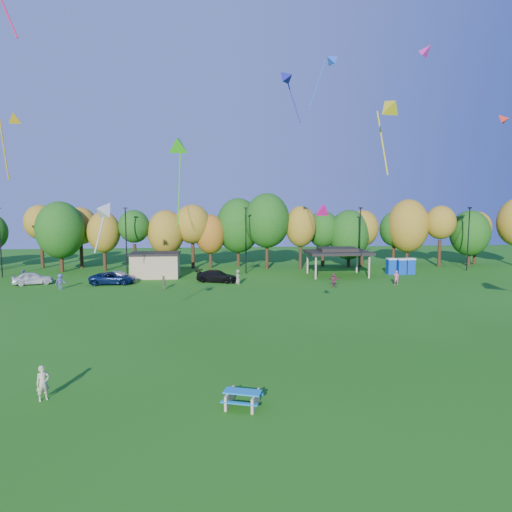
{
  "coord_description": "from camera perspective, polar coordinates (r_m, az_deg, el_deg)",
  "views": [
    {
      "loc": [
        -2.69,
        -21.92,
        9.39
      ],
      "look_at": [
        0.05,
        6.0,
        6.25
      ],
      "focal_mm": 32.0,
      "sensor_mm": 36.0,
      "label": 1
    }
  ],
  "objects": [
    {
      "name": "kite_9",
      "position": [
        33.55,
        16.18,
        17.53
      ],
      "size": [
        1.67,
        3.41,
        5.55
      ],
      "color": "gold"
    },
    {
      "name": "ground",
      "position": [
        24.0,
        1.33,
        -16.66
      ],
      "size": [
        160.0,
        160.0,
        0.0
      ],
      "primitive_type": "plane",
      "color": "#19600F",
      "rests_on": "ground"
    },
    {
      "name": "kite_12",
      "position": [
        36.44,
        -9.64,
        13.64
      ],
      "size": [
        1.83,
        4.5,
        7.58
      ],
      "color": "green"
    },
    {
      "name": "car_b",
      "position": [
        57.85,
        -16.8,
        -2.56
      ],
      "size": [
        4.33,
        2.6,
        1.35
      ],
      "primitive_type": "imported",
      "rotation": [
        0.0,
        0.0,
        1.26
      ],
      "color": "gray",
      "rests_on": "ground"
    },
    {
      "name": "car_c",
      "position": [
        56.97,
        -17.51,
        -2.66
      ],
      "size": [
        5.37,
        2.66,
        1.47
      ],
      "primitive_type": "imported",
      "rotation": [
        0.0,
        0.0,
        1.61
      ],
      "color": "#0B1B45",
      "rests_on": "ground"
    },
    {
      "name": "kite_flyer",
      "position": [
        25.02,
        -25.09,
        -14.19
      ],
      "size": [
        0.75,
        0.69,
        1.71
      ],
      "primitive_type": "imported",
      "rotation": [
        0.0,
        0.0,
        0.6
      ],
      "color": "#C1BC91",
      "rests_on": "ground"
    },
    {
      "name": "kite_8",
      "position": [
        56.18,
        28.34,
        14.91
      ],
      "size": [
        1.76,
        1.73,
        1.4
      ],
      "color": "red"
    },
    {
      "name": "far_person_1",
      "position": [
        61.86,
        -27.11,
        -2.3
      ],
      "size": [
        0.74,
        0.88,
        1.63
      ],
      "primitive_type": "imported",
      "rotation": [
        0.0,
        0.0,
        4.55
      ],
      "color": "#464190",
      "rests_on": "ground"
    },
    {
      "name": "kite_1",
      "position": [
        40.58,
        3.58,
        21.47
      ],
      "size": [
        2.47,
        2.21,
        4.46
      ],
      "color": "navy"
    },
    {
      "name": "far_person_0",
      "position": [
        55.47,
        -23.27,
        -2.98
      ],
      "size": [
        1.28,
        1.22,
        1.74
      ],
      "primitive_type": "imported",
      "rotation": [
        0.0,
        0.0,
        0.7
      ],
      "color": "#5349A1",
      "rests_on": "ground"
    },
    {
      "name": "porta_potties",
      "position": [
        65.32,
        17.64,
        -1.22
      ],
      "size": [
        3.75,
        1.5,
        2.18
      ],
      "color": "#0D3AAA",
      "rests_on": "ground"
    },
    {
      "name": "kite_0",
      "position": [
        39.23,
        -28.04,
        14.99
      ],
      "size": [
        1.23,
        3.12,
        5.3
      ],
      "color": "gold"
    },
    {
      "name": "far_person_2",
      "position": [
        54.26,
        -2.28,
        -2.64
      ],
      "size": [
        0.73,
        0.97,
        1.78
      ],
      "primitive_type": "imported",
      "rotation": [
        0.0,
        0.0,
        1.77
      ],
      "color": "#707C55",
      "rests_on": "ground"
    },
    {
      "name": "car_a",
      "position": [
        60.27,
        -26.13,
        -2.51
      ],
      "size": [
        4.8,
        3.11,
        1.52
      ],
      "primitive_type": "imported",
      "rotation": [
        0.0,
        0.0,
        1.89
      ],
      "color": "silver",
      "rests_on": "ground"
    },
    {
      "name": "lamp_posts",
      "position": [
        62.26,
        -1.27,
        2.24
      ],
      "size": [
        64.5,
        0.25,
        9.09
      ],
      "color": "black",
      "rests_on": "ground"
    },
    {
      "name": "kite_15",
      "position": [
        25.96,
        8.39,
        5.88
      ],
      "size": [
        0.9,
        1.16,
        1.18
      ],
      "color": "#F90D93"
    },
    {
      "name": "far_person_3",
      "position": [
        56.34,
        17.13,
        -2.62
      ],
      "size": [
        0.73,
        0.61,
        1.72
      ],
      "primitive_type": "imported",
      "rotation": [
        0.0,
        0.0,
        2.77
      ],
      "color": "#C95F73",
      "rests_on": "ground"
    },
    {
      "name": "picnic_table",
      "position": [
        22.32,
        -1.7,
        -17.27
      ],
      "size": [
        2.11,
        1.92,
        0.75
      ],
      "rotation": [
        0.0,
        0.0,
        -0.33
      ],
      "color": "tan",
      "rests_on": "ground"
    },
    {
      "name": "far_person_4",
      "position": [
        52.01,
        -11.48,
        -3.28
      ],
      "size": [
        0.8,
        0.98,
        1.56
      ],
      "primitive_type": "imported",
      "rotation": [
        0.0,
        0.0,
        5.26
      ],
      "color": "#72824F",
      "rests_on": "ground"
    },
    {
      "name": "car_d",
      "position": [
        56.09,
        -4.9,
        -2.52
      ],
      "size": [
        5.46,
        3.65,
        1.47
      ],
      "primitive_type": "imported",
      "rotation": [
        0.0,
        0.0,
        1.22
      ],
      "color": "black",
      "rests_on": "ground"
    },
    {
      "name": "tree_line",
      "position": [
        67.54,
        -4.19,
        3.41
      ],
      "size": [
        93.57,
        10.55,
        11.15
      ],
      "color": "black",
      "rests_on": "ground"
    },
    {
      "name": "kite_2",
      "position": [
        29.41,
        -18.25,
        5.59
      ],
      "size": [
        1.79,
        2.09,
        3.5
      ],
      "color": "#B6B6B6"
    },
    {
      "name": "kite_5",
      "position": [
        44.68,
        20.55,
        22.99
      ],
      "size": [
        1.78,
        1.81,
        1.46
      ],
      "color": "#D12293"
    },
    {
      "name": "utility_building",
      "position": [
        60.86,
        -12.46,
        -1.09
      ],
      "size": [
        6.3,
        4.3,
        3.25
      ],
      "color": "tan",
      "rests_on": "ground"
    },
    {
      "name": "kite_11",
      "position": [
        54.45,
        9.65,
        23.03
      ],
      "size": [
        3.78,
        1.96,
        6.44
      ],
      "color": "blue"
    },
    {
      "name": "far_person_5",
      "position": [
        53.14,
        9.73,
        -2.99
      ],
      "size": [
        1.6,
        0.99,
        1.64
      ],
      "primitive_type": "imported",
      "rotation": [
        0.0,
        0.0,
        2.78
      ],
      "color": "#82364B",
      "rests_on": "ground"
    },
    {
      "name": "pavilion",
      "position": [
        61.55,
        10.16,
        0.53
      ],
      "size": [
        8.2,
        6.2,
        3.77
      ],
      "color": "tan",
      "rests_on": "ground"
    }
  ]
}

